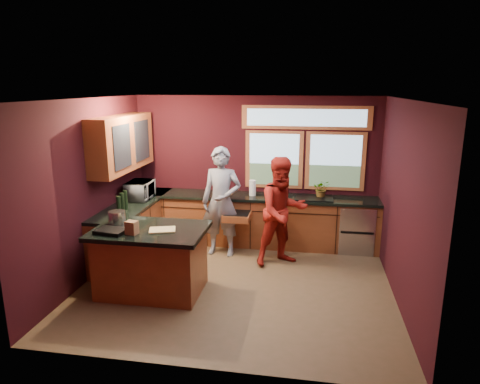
% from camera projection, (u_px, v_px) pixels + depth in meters
% --- Properties ---
extents(floor, '(4.50, 4.50, 0.00)m').
position_uv_depth(floor, '(237.00, 284.00, 6.38)').
color(floor, brown).
rests_on(floor, ground).
extents(room_shell, '(4.52, 4.02, 2.71)m').
position_uv_depth(room_shell, '(201.00, 160.00, 6.35)').
color(room_shell, black).
rests_on(room_shell, ground).
extents(back_counter, '(4.50, 0.64, 0.93)m').
position_uv_depth(back_counter, '(263.00, 220.00, 7.86)').
color(back_counter, brown).
rests_on(back_counter, floor).
extents(left_counter, '(0.64, 2.30, 0.93)m').
position_uv_depth(left_counter, '(134.00, 229.00, 7.39)').
color(left_counter, brown).
rests_on(left_counter, floor).
extents(island, '(1.55, 1.05, 0.95)m').
position_uv_depth(island, '(151.00, 260.00, 6.05)').
color(island, brown).
rests_on(island, floor).
extents(person_grey, '(0.72, 0.51, 1.89)m').
position_uv_depth(person_grey, '(222.00, 202.00, 7.30)').
color(person_grey, slate).
rests_on(person_grey, floor).
extents(person_red, '(1.09, 1.02, 1.79)m').
position_uv_depth(person_red, '(283.00, 212.00, 6.91)').
color(person_red, maroon).
rests_on(person_red, floor).
extents(microwave, '(0.41, 0.59, 0.32)m').
position_uv_depth(microwave, '(140.00, 190.00, 7.49)').
color(microwave, '#999999').
rests_on(microwave, left_counter).
extents(potted_plant, '(0.29, 0.25, 0.32)m').
position_uv_depth(potted_plant, '(322.00, 189.00, 7.59)').
color(potted_plant, '#999999').
rests_on(potted_plant, back_counter).
extents(paper_towel, '(0.12, 0.12, 0.28)m').
position_uv_depth(paper_towel, '(253.00, 188.00, 7.75)').
color(paper_towel, white).
rests_on(paper_towel, back_counter).
extents(cutting_board, '(0.41, 0.34, 0.02)m').
position_uv_depth(cutting_board, '(162.00, 230.00, 5.85)').
color(cutting_board, tan).
rests_on(cutting_board, island).
extents(stock_pot, '(0.24, 0.24, 0.18)m').
position_uv_depth(stock_pot, '(117.00, 217.00, 6.14)').
color(stock_pot, '#BCBCC1').
rests_on(stock_pot, island).
extents(paper_bag, '(0.17, 0.15, 0.18)m').
position_uv_depth(paper_bag, '(132.00, 228.00, 5.69)').
color(paper_bag, brown).
rests_on(paper_bag, island).
extents(black_tray, '(0.44, 0.33, 0.05)m').
position_uv_depth(black_tray, '(111.00, 231.00, 5.76)').
color(black_tray, black).
rests_on(black_tray, island).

